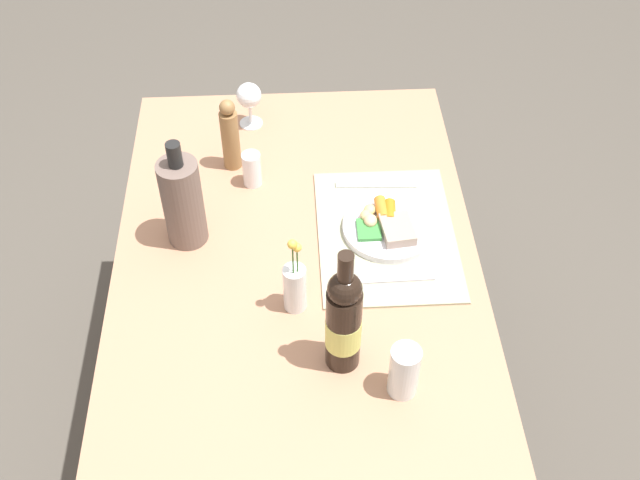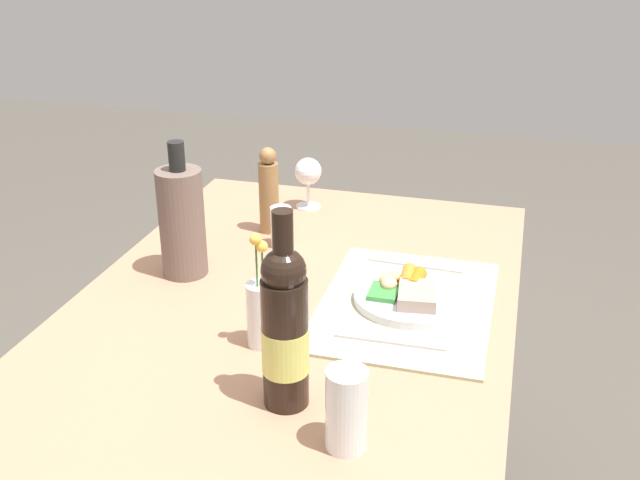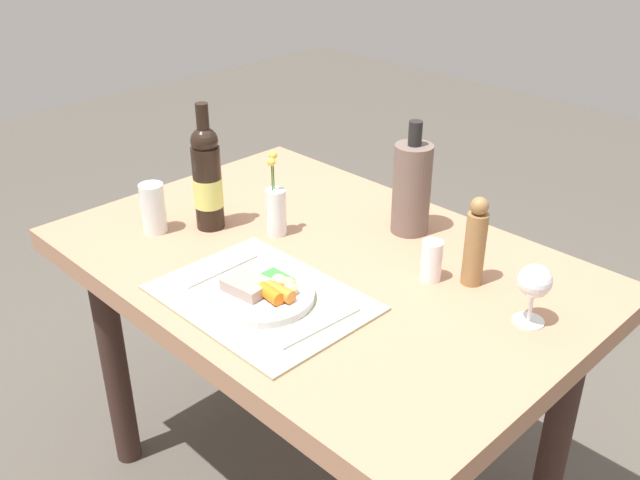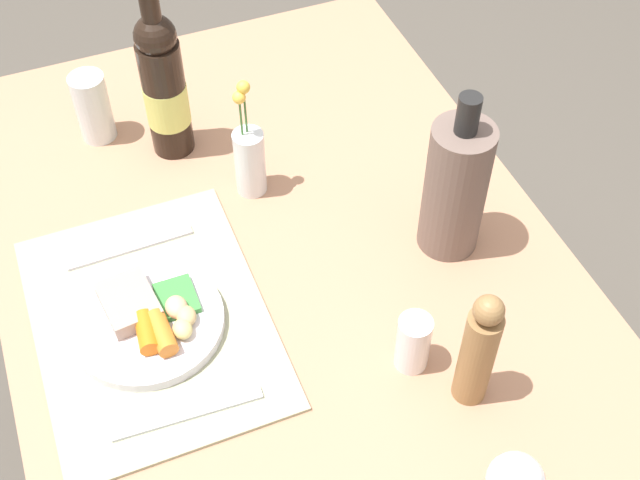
{
  "view_description": "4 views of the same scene",
  "coord_description": "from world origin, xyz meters",
  "px_view_note": "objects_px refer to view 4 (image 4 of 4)",
  "views": [
    {
      "loc": [
        -1.24,
        0.01,
        2.14
      ],
      "look_at": [
        -0.06,
        -0.05,
        0.87
      ],
      "focal_mm": 43.49,
      "sensor_mm": 36.0,
      "label": 1
    },
    {
      "loc": [
        -1.25,
        -0.4,
        1.51
      ],
      "look_at": [
        0.05,
        -0.04,
        0.89
      ],
      "focal_mm": 42.3,
      "sensor_mm": 36.0,
      "label": 2
    },
    {
      "loc": [
        1.04,
        -1.03,
        1.61
      ],
      "look_at": [
        -0.02,
        0.02,
        0.81
      ],
      "focal_mm": 39.81,
      "sensor_mm": 36.0,
      "label": 3
    },
    {
      "loc": [
        0.8,
        -0.26,
        1.79
      ],
      "look_at": [
        0.06,
        0.04,
        0.88
      ],
      "focal_mm": 47.11,
      "sensor_mm": 36.0,
      "label": 4
    }
  ],
  "objects_px": {
    "dinner_plate": "(148,319)",
    "cooler_bottle": "(456,187)",
    "fork": "(130,247)",
    "wine_bottle": "(164,86)",
    "water_tumbler": "(94,111)",
    "dining_table": "(284,300)",
    "salt_shaker": "(413,343)",
    "knife": "(188,413)",
    "flower_vase": "(249,159)",
    "pepper_mill": "(478,351)"
  },
  "relations": [
    {
      "from": "water_tumbler",
      "to": "wine_bottle",
      "type": "distance_m",
      "value": 0.16
    },
    {
      "from": "knife",
      "to": "pepper_mill",
      "type": "bearing_deg",
      "value": 76.98
    },
    {
      "from": "fork",
      "to": "wine_bottle",
      "type": "xyz_separation_m",
      "value": [
        -0.21,
        0.13,
        0.13
      ]
    },
    {
      "from": "knife",
      "to": "wine_bottle",
      "type": "bearing_deg",
      "value": 169.66
    },
    {
      "from": "dinner_plate",
      "to": "cooler_bottle",
      "type": "xyz_separation_m",
      "value": [
        0.01,
        0.48,
        0.1
      ]
    },
    {
      "from": "pepper_mill",
      "to": "wine_bottle",
      "type": "distance_m",
      "value": 0.68
    },
    {
      "from": "cooler_bottle",
      "to": "salt_shaker",
      "type": "bearing_deg",
      "value": -39.66
    },
    {
      "from": "water_tumbler",
      "to": "flower_vase",
      "type": "bearing_deg",
      "value": 42.71
    },
    {
      "from": "salt_shaker",
      "to": "knife",
      "type": "bearing_deg",
      "value": -95.9
    },
    {
      "from": "flower_vase",
      "to": "water_tumbler",
      "type": "xyz_separation_m",
      "value": [
        -0.23,
        -0.21,
        -0.01
      ]
    },
    {
      "from": "dining_table",
      "to": "fork",
      "type": "xyz_separation_m",
      "value": [
        -0.11,
        -0.21,
        0.12
      ]
    },
    {
      "from": "dinner_plate",
      "to": "water_tumbler",
      "type": "height_order",
      "value": "water_tumbler"
    },
    {
      "from": "pepper_mill",
      "to": "cooler_bottle",
      "type": "relative_size",
      "value": 0.72
    },
    {
      "from": "flower_vase",
      "to": "wine_bottle",
      "type": "distance_m",
      "value": 0.19
    },
    {
      "from": "knife",
      "to": "wine_bottle",
      "type": "height_order",
      "value": "wine_bottle"
    },
    {
      "from": "dining_table",
      "to": "wine_bottle",
      "type": "relative_size",
      "value": 3.85
    },
    {
      "from": "wine_bottle",
      "to": "salt_shaker",
      "type": "bearing_deg",
      "value": 18.92
    },
    {
      "from": "flower_vase",
      "to": "salt_shaker",
      "type": "distance_m",
      "value": 0.42
    },
    {
      "from": "knife",
      "to": "flower_vase",
      "type": "bearing_deg",
      "value": 152.87
    },
    {
      "from": "dinner_plate",
      "to": "flower_vase",
      "type": "distance_m",
      "value": 0.32
    },
    {
      "from": "fork",
      "to": "dining_table",
      "type": "bearing_deg",
      "value": 62.72
    },
    {
      "from": "dining_table",
      "to": "wine_bottle",
      "type": "xyz_separation_m",
      "value": [
        -0.31,
        -0.09,
        0.24
      ]
    },
    {
      "from": "dining_table",
      "to": "dinner_plate",
      "type": "distance_m",
      "value": 0.26
    },
    {
      "from": "wine_bottle",
      "to": "flower_vase",
      "type": "bearing_deg",
      "value": 32.18
    },
    {
      "from": "fork",
      "to": "wine_bottle",
      "type": "relative_size",
      "value": 0.61
    },
    {
      "from": "water_tumbler",
      "to": "knife",
      "type": "bearing_deg",
      "value": -0.83
    },
    {
      "from": "pepper_mill",
      "to": "salt_shaker",
      "type": "relative_size",
      "value": 2.2
    },
    {
      "from": "dining_table",
      "to": "flower_vase",
      "type": "height_order",
      "value": "flower_vase"
    },
    {
      "from": "fork",
      "to": "water_tumbler",
      "type": "relative_size",
      "value": 1.55
    },
    {
      "from": "dinner_plate",
      "to": "fork",
      "type": "height_order",
      "value": "dinner_plate"
    },
    {
      "from": "knife",
      "to": "salt_shaker",
      "type": "bearing_deg",
      "value": 87.07
    },
    {
      "from": "wine_bottle",
      "to": "salt_shaker",
      "type": "height_order",
      "value": "wine_bottle"
    },
    {
      "from": "flower_vase",
      "to": "salt_shaker",
      "type": "bearing_deg",
      "value": 13.4
    },
    {
      "from": "dinner_plate",
      "to": "cooler_bottle",
      "type": "bearing_deg",
      "value": 89.01
    },
    {
      "from": "fork",
      "to": "water_tumbler",
      "type": "distance_m",
      "value": 0.29
    },
    {
      "from": "dinner_plate",
      "to": "cooler_bottle",
      "type": "distance_m",
      "value": 0.49
    },
    {
      "from": "dining_table",
      "to": "fork",
      "type": "height_order",
      "value": "fork"
    },
    {
      "from": "fork",
      "to": "knife",
      "type": "height_order",
      "value": "same"
    },
    {
      "from": "dining_table",
      "to": "dinner_plate",
      "type": "bearing_deg",
      "value": -77.11
    },
    {
      "from": "flower_vase",
      "to": "wine_bottle",
      "type": "bearing_deg",
      "value": -147.82
    },
    {
      "from": "fork",
      "to": "wine_bottle",
      "type": "height_order",
      "value": "wine_bottle"
    },
    {
      "from": "fork",
      "to": "pepper_mill",
      "type": "xyz_separation_m",
      "value": [
        0.42,
        0.37,
        0.09
      ]
    },
    {
      "from": "salt_shaker",
      "to": "pepper_mill",
      "type": "bearing_deg",
      "value": 35.89
    },
    {
      "from": "pepper_mill",
      "to": "dinner_plate",
      "type": "bearing_deg",
      "value": -125.01
    },
    {
      "from": "dinner_plate",
      "to": "water_tumbler",
      "type": "relative_size",
      "value": 1.74
    },
    {
      "from": "dinner_plate",
      "to": "pepper_mill",
      "type": "relative_size",
      "value": 1.07
    },
    {
      "from": "flower_vase",
      "to": "salt_shaker",
      "type": "relative_size",
      "value": 2.31
    },
    {
      "from": "wine_bottle",
      "to": "cooler_bottle",
      "type": "relative_size",
      "value": 1.13
    },
    {
      "from": "water_tumbler",
      "to": "dining_table",
      "type": "bearing_deg",
      "value": 27.3
    },
    {
      "from": "knife",
      "to": "flower_vase",
      "type": "distance_m",
      "value": 0.44
    }
  ]
}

